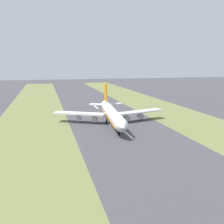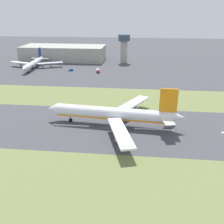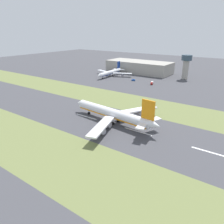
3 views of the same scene
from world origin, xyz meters
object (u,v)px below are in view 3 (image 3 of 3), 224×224
(airplane_main_jet, at_px, (114,114))
(apron_car, at_px, (133,80))
(terminal_building, at_px, (139,67))
(control_tower, at_px, (186,64))
(service_truck, at_px, (152,83))
(airplane_parked_apron, at_px, (111,72))

(airplane_main_jet, height_order, apron_car, airplane_main_jet)
(terminal_building, height_order, control_tower, control_tower)
(terminal_building, xyz_separation_m, service_truck, (-54.59, -45.93, -5.95))
(terminal_building, xyz_separation_m, apron_car, (-50.67, -20.64, -6.61))
(terminal_building, height_order, service_truck, terminal_building)
(control_tower, xyz_separation_m, service_truck, (-48.57, 19.52, -15.67))
(terminal_building, distance_m, service_truck, 71.59)
(airplane_main_jet, bearing_deg, control_tower, 2.42)
(airplane_main_jet, bearing_deg, apron_car, 24.49)
(terminal_building, bearing_deg, control_tower, -95.25)
(service_truck, bearing_deg, control_tower, -21.89)
(terminal_building, bearing_deg, airplane_parked_apron, 159.34)
(service_truck, relative_size, apron_car, 1.34)
(airplane_main_jet, relative_size, control_tower, 2.39)
(control_tower, relative_size, apron_car, 5.92)
(control_tower, height_order, apron_car, control_tower)
(control_tower, height_order, airplane_parked_apron, control_tower)
(terminal_building, height_order, airplane_parked_apron, airplane_parked_apron)
(airplane_parked_apron, bearing_deg, airplane_main_jet, -143.63)
(airplane_main_jet, distance_m, apron_car, 124.25)
(airplane_parked_apron, bearing_deg, service_truck, -100.12)
(service_truck, bearing_deg, airplane_parked_apron, 79.88)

